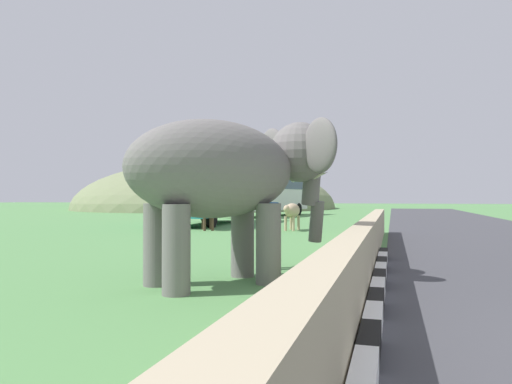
{
  "coord_description": "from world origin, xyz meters",
  "views": [
    {
      "loc": [
        -4.46,
        3.55,
        1.51
      ],
      "look_at": [
        3.67,
        5.92,
        1.6
      ],
      "focal_mm": 32.87,
      "sensor_mm": 36.0,
      "label": 1
    }
  ],
  "objects_px": {
    "elephant": "(231,173)",
    "cow_near": "(208,211)",
    "person_handler": "(270,225)",
    "bus_teal": "(208,187)",
    "bus_white": "(268,190)",
    "cow_mid": "(292,211)"
  },
  "relations": [
    {
      "from": "person_handler",
      "to": "cow_near",
      "type": "bearing_deg",
      "value": 28.46
    },
    {
      "from": "person_handler",
      "to": "bus_white",
      "type": "xyz_separation_m",
      "value": [
        26.37,
        7.0,
        1.16
      ]
    },
    {
      "from": "bus_white",
      "to": "cow_mid",
      "type": "relative_size",
      "value": 5.36
    },
    {
      "from": "bus_white",
      "to": "bus_teal",
      "type": "bearing_deg",
      "value": 178.29
    },
    {
      "from": "person_handler",
      "to": "cow_near",
      "type": "xyz_separation_m",
      "value": [
        10.42,
        5.65,
        -0.06
      ]
    },
    {
      "from": "elephant",
      "to": "bus_white",
      "type": "height_order",
      "value": "bus_white"
    },
    {
      "from": "person_handler",
      "to": "bus_teal",
      "type": "relative_size",
      "value": 0.19
    },
    {
      "from": "elephant",
      "to": "cow_near",
      "type": "bearing_deg",
      "value": 23.99
    },
    {
      "from": "elephant",
      "to": "person_handler",
      "type": "xyz_separation_m",
      "value": [
        1.71,
        -0.25,
        -1.01
      ]
    },
    {
      "from": "person_handler",
      "to": "cow_near",
      "type": "relative_size",
      "value": 0.89
    },
    {
      "from": "bus_teal",
      "to": "cow_mid",
      "type": "xyz_separation_m",
      "value": [
        -3.32,
        -5.45,
        -1.21
      ]
    },
    {
      "from": "bus_teal",
      "to": "cow_mid",
      "type": "relative_size",
      "value": 4.49
    },
    {
      "from": "bus_teal",
      "to": "bus_white",
      "type": "distance_m",
      "value": 11.73
    },
    {
      "from": "elephant",
      "to": "bus_white",
      "type": "relative_size",
      "value": 0.38
    },
    {
      "from": "person_handler",
      "to": "bus_teal",
      "type": "distance_m",
      "value": 16.43
    },
    {
      "from": "elephant",
      "to": "bus_teal",
      "type": "relative_size",
      "value": 0.45
    },
    {
      "from": "bus_white",
      "to": "person_handler",
      "type": "bearing_deg",
      "value": -165.12
    },
    {
      "from": "person_handler",
      "to": "bus_teal",
      "type": "xyz_separation_m",
      "value": [
        14.64,
        7.35,
        1.15
      ]
    },
    {
      "from": "cow_near",
      "to": "bus_white",
      "type": "bearing_deg",
      "value": 4.87
    },
    {
      "from": "person_handler",
      "to": "bus_white",
      "type": "height_order",
      "value": "bus_white"
    },
    {
      "from": "cow_mid",
      "to": "cow_near",
      "type": "bearing_deg",
      "value": 103.58
    },
    {
      "from": "elephant",
      "to": "cow_mid",
      "type": "bearing_deg",
      "value": 7.23
    }
  ]
}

